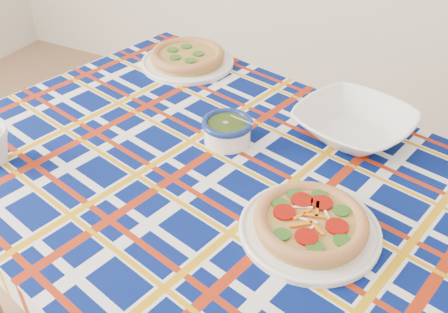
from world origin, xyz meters
The scene contains 6 objects.
dining_table centered at (0.29, 0.46, 0.63)m, with size 1.68×1.27×0.70m.
tablecloth centered at (0.29, 0.46, 0.66)m, with size 1.53×0.97×0.10m, color #041256, non-canonical shape.
main_focaccia_plate centered at (0.46, 0.39, 0.74)m, with size 0.29×0.29×0.06m, color #AF873E, non-canonical shape.
pesto_bowl centered at (0.17, 0.60, 0.75)m, with size 0.13×0.13×0.07m, color #1F310D, non-canonical shape.
serving_bowl centered at (0.44, 0.76, 0.74)m, with size 0.28×0.28×0.07m, color white.
second_focaccia_plate centered at (-0.13, 0.92, 0.73)m, with size 0.30×0.30×0.05m, color #AF873E, non-canonical shape.
Camera 1 is at (0.63, -0.31, 1.42)m, focal length 40.00 mm.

